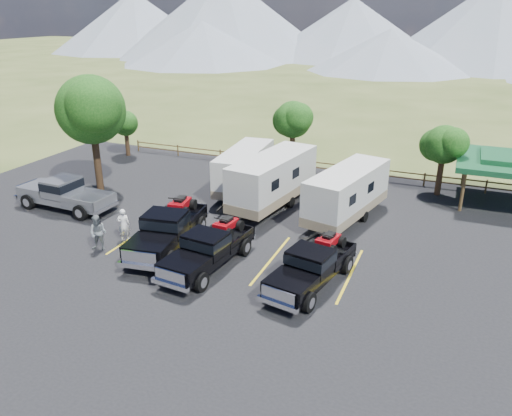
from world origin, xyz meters
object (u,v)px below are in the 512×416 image
at_px(tree_big_nw, 91,110).
at_px(pickup_silver, 65,194).
at_px(trailer_center, 273,180).
at_px(trailer_right, 347,194).
at_px(pavilion, 510,162).
at_px(rig_center, 209,248).
at_px(rig_right, 312,265).
at_px(person_a, 124,225).
at_px(rig_left, 168,228).
at_px(trailer_left, 244,170).
at_px(person_b, 98,233).

bearing_deg(tree_big_nw, pickup_silver, -84.77).
distance_m(trailer_center, pickup_silver, 12.91).
bearing_deg(pickup_silver, trailer_right, 109.19).
xyz_separation_m(tree_big_nw, pavilion, (25.55, 7.97, -2.81)).
xyz_separation_m(rig_center, pickup_silver, (-11.67, 3.19, 0.04)).
bearing_deg(rig_right, person_a, -172.28).
xyz_separation_m(rig_right, trailer_center, (-5.07, 8.36, 0.73)).
relative_size(rig_left, trailer_left, 0.83).
bearing_deg(rig_right, trailer_left, 138.34).
bearing_deg(trailer_right, person_b, -128.31).
height_order(trailer_left, person_a, trailer_left).
height_order(pavilion, rig_right, pavilion).
bearing_deg(tree_big_nw, person_a, -42.87).
bearing_deg(person_b, trailer_right, 24.48).
relative_size(rig_left, rig_center, 1.11).
xyz_separation_m(rig_center, person_b, (-6.08, -0.61, -0.03)).
height_order(pavilion, trailer_center, trailer_center).
distance_m(rig_right, person_a, 10.70).
distance_m(tree_big_nw, rig_left, 11.60).
bearing_deg(rig_right, tree_big_nw, 169.94).
bearing_deg(trailer_left, pavilion, 10.36).
relative_size(rig_center, person_b, 3.30).
height_order(rig_left, rig_center, rig_left).
height_order(rig_left, trailer_right, trailer_right).
distance_m(rig_left, person_b, 3.56).
xyz_separation_m(tree_big_nw, rig_right, (17.08, -6.51, -4.59)).
distance_m(rig_left, trailer_center, 8.15).
bearing_deg(person_a, trailer_left, -140.16).
height_order(rig_left, trailer_left, trailer_left).
bearing_deg(tree_big_nw, trailer_left, 21.49).
height_order(rig_center, trailer_right, trailer_right).
bearing_deg(rig_left, tree_big_nw, 139.26).
relative_size(tree_big_nw, person_a, 4.35).
distance_m(trailer_left, person_b, 11.58).
xyz_separation_m(rig_right, person_b, (-11.16, -0.90, -0.01)).
xyz_separation_m(trailer_left, person_a, (-2.88, -9.59, -0.62)).
bearing_deg(pavilion, person_b, -141.91).
height_order(tree_big_nw, trailer_left, tree_big_nw).
bearing_deg(rig_center, rig_right, 8.97).
bearing_deg(trailer_left, trailer_center, -37.87).
relative_size(trailer_left, trailer_center, 0.90).
bearing_deg(person_a, rig_center, 137.77).
bearing_deg(trailer_left, trailer_right, -20.91).
distance_m(trailer_left, person_a, 10.03).
height_order(rig_left, pickup_silver, rig_left).
relative_size(rig_right, person_b, 3.28).
relative_size(pavilion, person_b, 3.25).
relative_size(pavilion, trailer_left, 0.74).
bearing_deg(rig_center, trailer_center, 95.64).
distance_m(rig_left, rig_center, 3.15).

